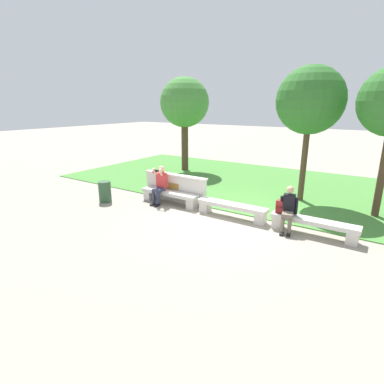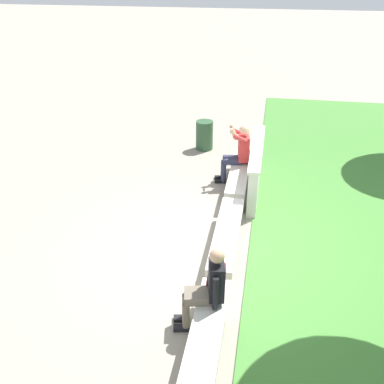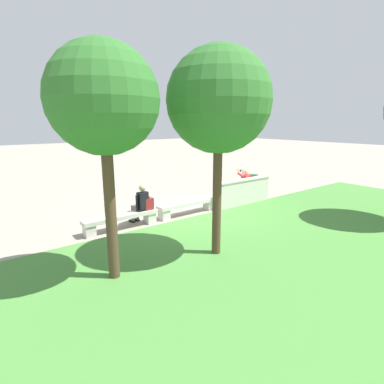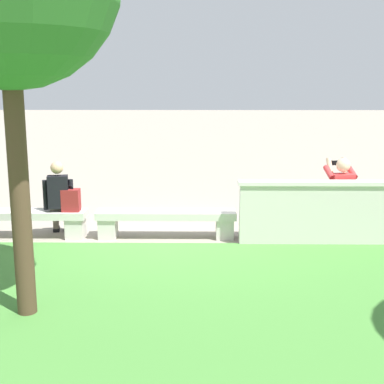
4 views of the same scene
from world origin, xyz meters
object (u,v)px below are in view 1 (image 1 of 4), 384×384
Objects in this scene: person_photographer at (160,183)px; tree_left_background at (185,103)px; bench_main at (170,195)px; backpack at (281,207)px; bench_near at (232,208)px; bench_mid at (314,225)px; person_distant at (288,208)px; trash_bin at (105,192)px; tree_behind_wall at (310,101)px.

person_photographer is 6.23m from tree_left_background.
backpack reaches higher than bench_main.
bench_near is 2.81m from person_photographer.
bench_main is 0.56m from person_photographer.
bench_mid is 9.65m from tree_left_background.
person_distant reaches higher than bench_main.
person_photographer is at bearing -167.82° from bench_main.
tree_left_background reaches higher than backpack.
trash_bin is at bearing -152.72° from bench_main.
backpack is (-0.90, 0.02, 0.32)m from bench_mid.
bench_main is 2.43m from bench_near.
tree_behind_wall reaches higher than bench_near.
bench_mid is at bearing 5.42° from person_distant.
bench_main is 0.48× the size of tree_behind_wall.
backpack is 4.11m from tree_behind_wall.
tree_behind_wall is at bearing 97.59° from person_distant.
bench_mid is 0.96m from backpack.
tree_behind_wall reaches higher than person_photographer.
bench_mid is 1.71× the size of person_photographer.
bench_main is at bearing -141.94° from tree_behind_wall.
bench_mid is at bearing -33.06° from tree_left_background.
person_photographer is at bearing -64.26° from tree_left_background.
trash_bin reaches higher than bench_mid.
bench_near is 4.55m from tree_behind_wall.
tree_left_background is at bearing 143.70° from backpack.
person_distant is 2.94× the size of backpack.
person_distant reaches higher than backpack.
bench_mid is (4.85, 0.00, 0.00)m from bench_main.
backpack is at bearing 1.32° from person_photographer.
tree_left_background is at bearing 96.47° from trash_bin.
bench_main is 1.71× the size of person_photographer.
trash_bin is (-1.75, -1.01, -0.36)m from person_photographer.
bench_main is 3.01× the size of trash_bin.
person_photographer reaches higher than bench_near.
tree_behind_wall is at bearing -17.16° from tree_left_background.
tree_behind_wall reaches higher than bench_main.
tree_behind_wall is (4.12, 3.02, 2.77)m from person_photographer.
bench_near is at bearing 13.47° from trash_bin.
bench_main is at bearing 180.00° from bench_mid.
tree_behind_wall is at bearing 93.58° from backpack.
person_distant is at bearing -2.13° from bench_near.
backpack reaches higher than trash_bin.
tree_left_background reaches higher than person_photographer.
person_photographer is (-5.21, -0.08, 0.43)m from bench_mid.
bench_near is 4.66m from trash_bin.
bench_near is 3.01× the size of trash_bin.
bench_mid is (2.43, 0.00, 0.00)m from bench_near.
bench_near is 1.78m from person_distant.
tree_left_background is 6.83m from trash_bin.
person_distant is 6.36m from trash_bin.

